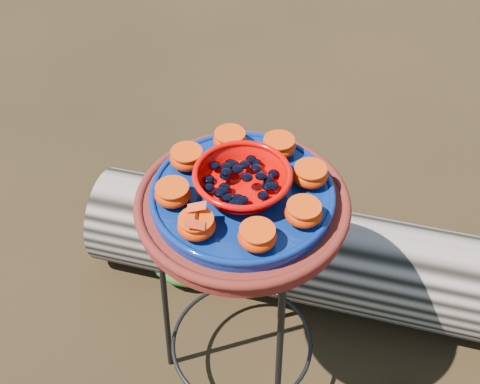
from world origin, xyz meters
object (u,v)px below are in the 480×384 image
Objects in this scene: terracotta_saucer at (242,206)px; red_bowl at (242,182)px; cobalt_plate at (242,196)px; driftwood_log at (351,263)px; plant_stand at (242,302)px.

red_bowl is at bearing 0.00° from terracotta_saucer.
cobalt_plate is 2.00× the size of red_bowl.
red_bowl is 0.78m from driftwood_log.
plant_stand is 0.37m from terracotta_saucer.
red_bowl is at bearing 0.00° from cobalt_plate.
red_bowl is 0.12× the size of driftwood_log.
terracotta_saucer is at bearing -106.77° from driftwood_log.
terracotta_saucer reaches higher than plant_stand.
plant_stand is 1.75× the size of cobalt_plate.
driftwood_log is at bearing 73.23° from red_bowl.
terracotta_saucer is 0.27× the size of driftwood_log.
plant_stand is 1.50× the size of terracotta_saucer.
terracotta_saucer is at bearing 0.00° from cobalt_plate.
plant_stand reaches higher than driftwood_log.
red_bowl is (0.00, 0.00, 0.44)m from plant_stand.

